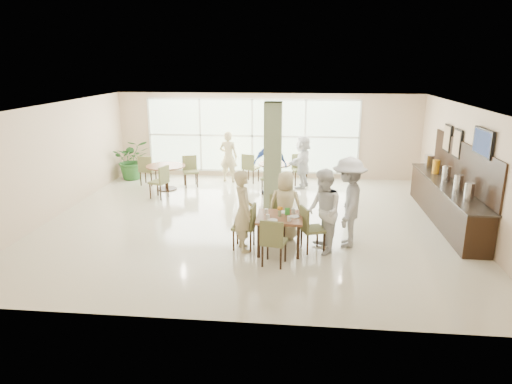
# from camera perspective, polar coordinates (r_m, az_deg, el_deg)

# --- Properties ---
(ground) EXTENTS (10.00, 10.00, 0.00)m
(ground) POSITION_cam_1_polar(r_m,az_deg,el_deg) (11.24, -0.40, -3.68)
(ground) COLOR beige
(ground) RESTS_ON ground
(room_shell) EXTENTS (10.00, 10.00, 10.00)m
(room_shell) POSITION_cam_1_polar(r_m,az_deg,el_deg) (10.78, -0.42, 4.87)
(room_shell) COLOR white
(room_shell) RESTS_ON ground
(window_bank) EXTENTS (7.00, 0.04, 7.00)m
(window_bank) POSITION_cam_1_polar(r_m,az_deg,el_deg) (15.25, -0.49, 7.02)
(window_bank) COLOR silver
(window_bank) RESTS_ON ground
(column) EXTENTS (0.45, 0.45, 2.80)m
(column) POSITION_cam_1_polar(r_m,az_deg,el_deg) (11.98, 2.11, 4.51)
(column) COLOR #5C6949
(column) RESTS_ON ground
(main_table) EXTENTS (0.93, 0.93, 0.75)m
(main_table) POSITION_cam_1_polar(r_m,az_deg,el_deg) (9.35, 2.97, -3.59)
(main_table) COLOR brown
(main_table) RESTS_ON ground
(round_table_left) EXTENTS (1.17, 1.17, 0.75)m
(round_table_left) POSITION_cam_1_polar(r_m,az_deg,el_deg) (14.14, -11.18, 2.64)
(round_table_left) COLOR brown
(round_table_left) RESTS_ON ground
(round_table_right) EXTENTS (1.01, 1.01, 0.75)m
(round_table_right) POSITION_cam_1_polar(r_m,az_deg,el_deg) (14.17, 2.35, 2.82)
(round_table_right) COLOR brown
(round_table_right) RESTS_ON ground
(chairs_main_table) EXTENTS (1.97, 1.88, 0.95)m
(chairs_main_table) POSITION_cam_1_polar(r_m,az_deg,el_deg) (9.44, 2.65, -4.56)
(chairs_main_table) COLOR brown
(chairs_main_table) RESTS_ON ground
(chairs_table_left) EXTENTS (1.94, 1.95, 0.95)m
(chairs_table_left) POSITION_cam_1_polar(r_m,az_deg,el_deg) (14.16, -11.20, 2.19)
(chairs_table_left) COLOR brown
(chairs_table_left) RESTS_ON ground
(chairs_table_right) EXTENTS (2.14, 1.86, 0.95)m
(chairs_table_right) POSITION_cam_1_polar(r_m,az_deg,el_deg) (14.23, 2.20, 2.55)
(chairs_table_right) COLOR brown
(chairs_table_right) RESTS_ON ground
(tabletop_clutter) EXTENTS (0.73, 0.72, 0.21)m
(tabletop_clutter) POSITION_cam_1_polar(r_m,az_deg,el_deg) (9.29, 3.16, -2.72)
(tabletop_clutter) COLOR white
(tabletop_clutter) RESTS_ON main_table
(buffet_counter) EXTENTS (0.64, 4.70, 1.95)m
(buffet_counter) POSITION_cam_1_polar(r_m,az_deg,el_deg) (12.03, 22.73, -0.87)
(buffet_counter) COLOR black
(buffet_counter) RESTS_ON ground
(wall_tv) EXTENTS (0.06, 1.00, 0.58)m
(wall_tv) POSITION_cam_1_polar(r_m,az_deg,el_deg) (10.74, 26.51, 5.57)
(wall_tv) COLOR black
(wall_tv) RESTS_ON ground
(framed_art_a) EXTENTS (0.05, 0.55, 0.70)m
(framed_art_a) POSITION_cam_1_polar(r_m,az_deg,el_deg) (12.28, 23.85, 5.58)
(framed_art_a) COLOR black
(framed_art_a) RESTS_ON ground
(framed_art_b) EXTENTS (0.05, 0.55, 0.70)m
(framed_art_b) POSITION_cam_1_polar(r_m,az_deg,el_deg) (13.04, 22.81, 6.23)
(framed_art_b) COLOR black
(framed_art_b) RESTS_ON ground
(potted_plant) EXTENTS (1.55, 1.55, 1.32)m
(potted_plant) POSITION_cam_1_polar(r_m,az_deg,el_deg) (15.67, -15.20, 3.95)
(potted_plant) COLOR #255923
(potted_plant) RESTS_ON ground
(teen_left) EXTENTS (0.60, 0.72, 1.70)m
(teen_left) POSITION_cam_1_polar(r_m,az_deg,el_deg) (9.32, -1.60, -2.37)
(teen_left) COLOR #CAB987
(teen_left) RESTS_ON ground
(teen_far) EXTENTS (0.79, 0.51, 1.52)m
(teen_far) POSITION_cam_1_polar(r_m,az_deg,el_deg) (9.99, 3.70, -1.66)
(teen_far) COLOR #CAB987
(teen_far) RESTS_ON ground
(teen_right) EXTENTS (0.83, 0.97, 1.74)m
(teen_right) POSITION_cam_1_polar(r_m,az_deg,el_deg) (9.30, 8.38, -2.44)
(teen_right) COLOR white
(teen_right) RESTS_ON ground
(teen_standing) EXTENTS (0.87, 1.32, 1.91)m
(teen_standing) POSITION_cam_1_polar(r_m,az_deg,el_deg) (9.71, 11.45, -1.26)
(teen_standing) COLOR #A6A6A8
(teen_standing) RESTS_ON ground
(adult_a) EXTENTS (1.16, 0.86, 1.76)m
(adult_a) POSITION_cam_1_polar(r_m,az_deg,el_deg) (13.37, 1.77, 3.45)
(adult_a) COLOR #4066C2
(adult_a) RESTS_ON ground
(adult_b) EXTENTS (1.04, 1.62, 1.61)m
(adult_b) POSITION_cam_1_polar(r_m,az_deg,el_deg) (14.14, 5.86, 3.77)
(adult_b) COLOR white
(adult_b) RESTS_ON ground
(adult_standing) EXTENTS (0.67, 0.51, 1.65)m
(adult_standing) POSITION_cam_1_polar(r_m,az_deg,el_deg) (14.78, -3.47, 4.44)
(adult_standing) COLOR #CAB987
(adult_standing) RESTS_ON ground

